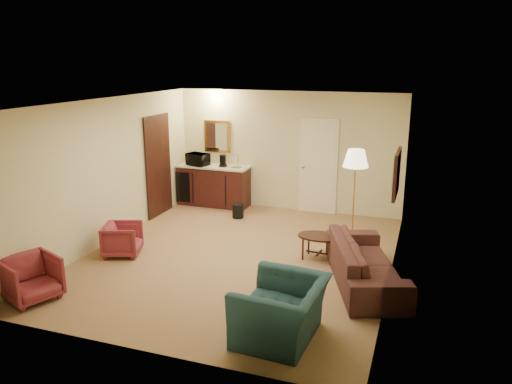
# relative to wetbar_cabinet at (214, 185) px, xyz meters

# --- Properties ---
(ground) EXTENTS (6.00, 6.00, 0.00)m
(ground) POSITION_rel_wetbar_cabinet_xyz_m (1.65, -2.72, -0.46)
(ground) COLOR #98774D
(ground) RESTS_ON ground
(room_walls) EXTENTS (5.02, 6.01, 2.61)m
(room_walls) POSITION_rel_wetbar_cabinet_xyz_m (1.55, -1.95, 1.26)
(room_walls) COLOR beige
(room_walls) RESTS_ON ground
(wetbar_cabinet) EXTENTS (1.64, 0.58, 0.92)m
(wetbar_cabinet) POSITION_rel_wetbar_cabinet_xyz_m (0.00, 0.00, 0.00)
(wetbar_cabinet) COLOR #3C1413
(wetbar_cabinet) RESTS_ON ground
(sofa) EXTENTS (1.34, 2.30, 0.86)m
(sofa) POSITION_rel_wetbar_cabinet_xyz_m (3.80, -3.03, -0.03)
(sofa) COLOR black
(sofa) RESTS_ON ground
(teal_armchair) EXTENTS (0.79, 1.15, 0.96)m
(teal_armchair) POSITION_rel_wetbar_cabinet_xyz_m (3.05, -4.92, 0.02)
(teal_armchair) COLOR #1F434E
(teal_armchair) RESTS_ON ground
(rose_chair_near) EXTENTS (0.72, 0.74, 0.61)m
(rose_chair_near) POSITION_rel_wetbar_cabinet_xyz_m (-0.25, -3.28, -0.15)
(rose_chair_near) COLOR maroon
(rose_chair_near) RESTS_ON ground
(rose_chair_far) EXTENTS (0.83, 0.86, 0.69)m
(rose_chair_far) POSITION_rel_wetbar_cabinet_xyz_m (-0.50, -5.11, -0.12)
(rose_chair_far) COLOR maroon
(rose_chair_far) RESTS_ON ground
(coffee_table) EXTENTS (0.78, 0.57, 0.42)m
(coffee_table) POSITION_rel_wetbar_cabinet_xyz_m (2.96, -2.37, -0.25)
(coffee_table) COLOR black
(coffee_table) RESTS_ON ground
(floor_lamp) EXTENTS (0.50, 0.50, 1.72)m
(floor_lamp) POSITION_rel_wetbar_cabinet_xyz_m (3.35, -1.32, 0.40)
(floor_lamp) COLOR #B3843B
(floor_lamp) RESTS_ON ground
(waste_bin) EXTENTS (0.29, 0.29, 0.30)m
(waste_bin) POSITION_rel_wetbar_cabinet_xyz_m (0.86, -0.72, -0.31)
(waste_bin) COLOR black
(waste_bin) RESTS_ON ground
(microwave) EXTENTS (0.55, 0.40, 0.33)m
(microwave) POSITION_rel_wetbar_cabinet_xyz_m (-0.36, -0.06, 0.63)
(microwave) COLOR black
(microwave) RESTS_ON wetbar_cabinet
(coffee_maker) EXTENTS (0.18, 0.18, 0.27)m
(coffee_maker) POSITION_rel_wetbar_cabinet_xyz_m (0.24, -0.03, 0.59)
(coffee_maker) COLOR black
(coffee_maker) RESTS_ON wetbar_cabinet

